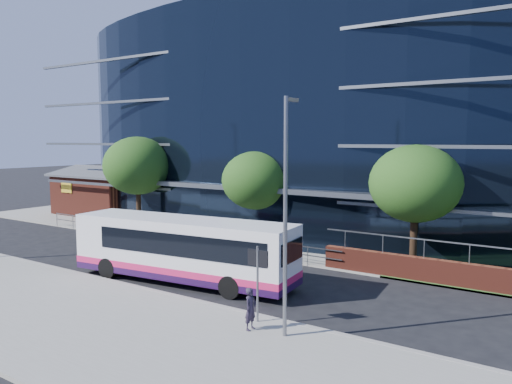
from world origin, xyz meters
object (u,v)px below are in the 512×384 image
Objects in this scene: tree_far_a at (138,166)px; tree_far_b at (256,181)px; streetlight_east at (286,210)px; city_bus at (184,249)px; street_sign at (258,268)px; brick_pavilion at (106,193)px; pedestrian at (251,309)px; tree_far_c at (415,184)px.

tree_far_b is (10.00, 0.50, -0.65)m from tree_far_a.
streetlight_east is at bearing -52.37° from tree_far_b.
streetlight_east is 0.70× the size of city_bus.
tree_far_a is 14.41m from city_bus.
tree_far_b is at bearing 124.08° from street_sign.
city_bus is (1.58, -8.43, -2.60)m from tree_far_b.
street_sign is at bearing -29.65° from brick_pavilion.
pedestrian is at bearing -56.95° from tree_far_b.
pedestrian is (7.73, -11.88, -3.31)m from tree_far_b.
tree_far_b is at bearing 127.63° from streetlight_east.
streetlight_east reaches higher than street_sign.
street_sign is 2.80m from streetlight_east.
street_sign is (26.50, -15.09, 0.21)m from brick_pavilion.
tree_far_a is (9.00, -4.50, 2.92)m from brick_pavilion.
tree_far_b is at bearing 2.86° from tree_far_a.
city_bus is (-7.42, 3.24, -2.83)m from streetlight_east.
street_sign is at bearing -31.17° from tree_far_a.
tree_far_b is 0.76× the size of streetlight_east.
tree_far_b is 0.53× the size of city_bus.
tree_far_a is at bearing 149.54° from streetlight_east.
pedestrian is (17.73, -11.38, -3.96)m from tree_far_a.
streetlight_east is at bearing -95.11° from tree_far_c.
street_sign is at bearing -103.29° from tree_far_c.
city_bus reaches higher than pedestrian.
tree_far_c is 11.93m from city_bus.
tree_far_b reaches higher than street_sign.
pedestrian is at bearing -170.58° from streetlight_east.
streetlight_east is (28.00, -15.67, 2.50)m from brick_pavilion.
tree_far_a is at bearing -177.14° from tree_far_b.
tree_far_a is 1.07× the size of tree_far_c.
tree_far_b is at bearing 94.12° from city_bus.
street_sign is 1.87× the size of pedestrian.
tree_far_b is at bearing -11.88° from brick_pavilion.
streetlight_east is (9.00, -11.67, 0.23)m from tree_far_b.
streetlight_east reaches higher than brick_pavilion.
streetlight_east is at bearing -30.46° from tree_far_a.
city_bus is at bearing -79.39° from tree_far_b.
tree_far_a reaches higher than city_bus.
city_bus is (-8.42, -7.93, -2.92)m from tree_far_c.
street_sign is 20.63m from tree_far_a.
tree_far_b is (-7.50, 11.09, 2.06)m from street_sign.
brick_pavilion is at bearing 59.05° from pedestrian.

